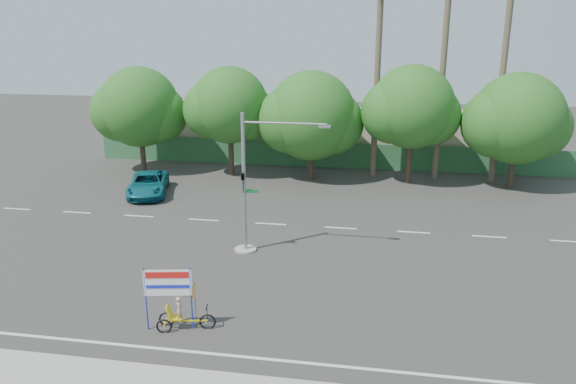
# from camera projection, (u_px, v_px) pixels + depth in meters

# --- Properties ---
(ground) EXTENTS (120.00, 120.00, 0.00)m
(ground) POSITION_uv_depth(u_px,v_px,m) (280.00, 290.00, 24.22)
(ground) COLOR #33302D
(ground) RESTS_ON ground
(fence) EXTENTS (38.00, 0.08, 2.00)m
(fence) POSITION_uv_depth(u_px,v_px,m) (329.00, 155.00, 44.20)
(fence) COLOR #336B3D
(fence) RESTS_ON ground
(building_left) EXTENTS (12.00, 8.00, 4.00)m
(building_left) POSITION_uv_depth(u_px,v_px,m) (222.00, 128.00, 49.76)
(building_left) COLOR #C1B19A
(building_left) RESTS_ON ground
(building_right) EXTENTS (14.00, 8.00, 3.60)m
(building_right) POSITION_uv_depth(u_px,v_px,m) (430.00, 137.00, 46.94)
(building_right) COLOR #C1B19A
(building_right) RESTS_ON ground
(tree_far_left) EXTENTS (7.14, 6.00, 7.96)m
(tree_far_left) POSITION_uv_depth(u_px,v_px,m) (139.00, 110.00, 42.05)
(tree_far_left) COLOR #473828
(tree_far_left) RESTS_ON ground
(tree_left) EXTENTS (6.66, 5.60, 8.07)m
(tree_left) POSITION_uv_depth(u_px,v_px,m) (229.00, 108.00, 40.85)
(tree_left) COLOR #473828
(tree_left) RESTS_ON ground
(tree_center) EXTENTS (7.62, 6.40, 7.85)m
(tree_center) POSITION_uv_depth(u_px,v_px,m) (311.00, 118.00, 40.06)
(tree_center) COLOR #473828
(tree_center) RESTS_ON ground
(tree_right) EXTENTS (6.90, 5.80, 8.36)m
(tree_right) POSITION_uv_depth(u_px,v_px,m) (411.00, 110.00, 38.72)
(tree_right) COLOR #473828
(tree_right) RESTS_ON ground
(tree_far_right) EXTENTS (7.38, 6.20, 7.94)m
(tree_far_right) POSITION_uv_depth(u_px,v_px,m) (517.00, 121.00, 37.77)
(tree_far_right) COLOR #473828
(tree_far_right) RESTS_ON ground
(palm_tall) EXTENTS (3.73, 3.79, 17.45)m
(palm_tall) POSITION_uv_depth(u_px,v_px,m) (446.00, 31.00, 38.28)
(palm_tall) COLOR #70604C
(palm_tall) RESTS_ON ground
(palm_mid) EXTENTS (3.73, 3.79, 15.45)m
(palm_mid) POSITION_uv_depth(u_px,v_px,m) (505.00, 48.00, 37.95)
(palm_mid) COLOR #70604C
(palm_mid) RESTS_ON ground
(palm_short) EXTENTS (3.73, 3.79, 14.45)m
(palm_short) POSITION_uv_depth(u_px,v_px,m) (378.00, 55.00, 39.47)
(palm_short) COLOR #70604C
(palm_short) RESTS_ON ground
(traffic_signal) EXTENTS (4.72, 1.10, 7.00)m
(traffic_signal) POSITION_uv_depth(u_px,v_px,m) (250.00, 196.00, 27.48)
(traffic_signal) COLOR gray
(traffic_signal) RESTS_ON ground
(trike_billboard) EXTENTS (2.56, 0.85, 2.55)m
(trike_billboard) POSITION_uv_depth(u_px,v_px,m) (176.00, 304.00, 20.85)
(trike_billboard) COLOR black
(trike_billboard) RESTS_ON ground
(pickup_truck) EXTENTS (3.76, 5.65, 1.44)m
(pickup_truck) POSITION_uv_depth(u_px,v_px,m) (148.00, 184.00, 37.38)
(pickup_truck) COLOR #106573
(pickup_truck) RESTS_ON ground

